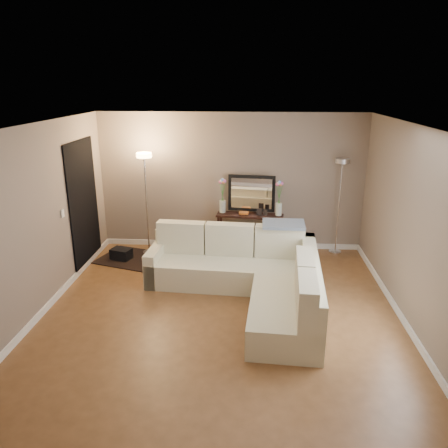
# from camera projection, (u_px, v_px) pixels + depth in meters

# --- Properties ---
(floor) EXTENTS (5.00, 5.50, 0.01)m
(floor) POSITION_uv_depth(u_px,v_px,m) (220.00, 317.00, 6.07)
(floor) COLOR brown
(floor) RESTS_ON ground
(ceiling) EXTENTS (5.00, 5.50, 0.01)m
(ceiling) POSITION_uv_depth(u_px,v_px,m) (220.00, 126.00, 5.26)
(ceiling) COLOR white
(ceiling) RESTS_ON ground
(wall_back) EXTENTS (5.00, 0.02, 2.60)m
(wall_back) POSITION_uv_depth(u_px,v_px,m) (231.00, 182.00, 8.29)
(wall_back) COLOR gray
(wall_back) RESTS_ON ground
(wall_front) EXTENTS (5.00, 0.02, 2.60)m
(wall_front) POSITION_uv_depth(u_px,v_px,m) (190.00, 354.00, 3.05)
(wall_front) COLOR gray
(wall_front) RESTS_ON ground
(wall_left) EXTENTS (0.02, 5.50, 2.60)m
(wall_left) POSITION_uv_depth(u_px,v_px,m) (33.00, 224.00, 5.83)
(wall_left) COLOR gray
(wall_left) RESTS_ON ground
(wall_right) EXTENTS (0.02, 5.50, 2.60)m
(wall_right) POSITION_uv_depth(u_px,v_px,m) (418.00, 233.00, 5.51)
(wall_right) COLOR gray
(wall_right) RESTS_ON ground
(baseboard_back) EXTENTS (5.00, 0.03, 0.10)m
(baseboard_back) POSITION_uv_depth(u_px,v_px,m) (231.00, 244.00, 8.65)
(baseboard_back) COLOR white
(baseboard_back) RESTS_ON ground
(baseboard_left) EXTENTS (0.03, 5.50, 0.10)m
(baseboard_left) POSITION_uv_depth(u_px,v_px,m) (46.00, 308.00, 6.22)
(baseboard_left) COLOR white
(baseboard_left) RESTS_ON ground
(baseboard_right) EXTENTS (0.03, 5.50, 0.10)m
(baseboard_right) POSITION_uv_depth(u_px,v_px,m) (403.00, 320.00, 5.90)
(baseboard_right) COLOR white
(baseboard_right) RESTS_ON ground
(doorway) EXTENTS (0.02, 1.20, 2.20)m
(doorway) POSITION_uv_depth(u_px,v_px,m) (84.00, 205.00, 7.50)
(doorway) COLOR black
(doorway) RESTS_ON ground
(switch_plate) EXTENTS (0.02, 0.08, 0.12)m
(switch_plate) POSITION_uv_depth(u_px,v_px,m) (63.00, 213.00, 6.66)
(switch_plate) COLOR white
(switch_plate) RESTS_ON ground
(sectional_sofa) EXTENTS (2.69, 2.70, 0.93)m
(sectional_sofa) POSITION_uv_depth(u_px,v_px,m) (251.00, 275.00, 6.58)
(sectional_sofa) COLOR beige
(sectional_sofa) RESTS_ON floor
(throw_blanket) EXTENTS (0.67, 0.40, 0.09)m
(throw_blanket) POSITION_uv_depth(u_px,v_px,m) (284.00, 224.00, 6.95)
(throw_blanket) COLOR slate
(throw_blanket) RESTS_ON sectional_sofa
(console_table) EXTENTS (1.27, 0.47, 0.76)m
(console_table) POSITION_uv_depth(u_px,v_px,m) (246.00, 231.00, 8.24)
(console_table) COLOR black
(console_table) RESTS_ON floor
(leaning_mirror) EXTENTS (0.87, 0.14, 0.69)m
(leaning_mirror) POSITION_uv_depth(u_px,v_px,m) (252.00, 193.00, 8.15)
(leaning_mirror) COLOR black
(leaning_mirror) RESTS_ON console_table
(table_decor) EXTENTS (0.53, 0.14, 0.12)m
(table_decor) POSITION_uv_depth(u_px,v_px,m) (250.00, 213.00, 8.07)
(table_decor) COLOR orange
(table_decor) RESTS_ON console_table
(flower_vase_left) EXTENTS (0.15, 0.13, 0.65)m
(flower_vase_left) POSITION_uv_depth(u_px,v_px,m) (222.00, 198.00, 8.12)
(flower_vase_left) COLOR silver
(flower_vase_left) RESTS_ON console_table
(flower_vase_right) EXTENTS (0.15, 0.13, 0.65)m
(flower_vase_right) POSITION_uv_depth(u_px,v_px,m) (279.00, 201.00, 7.94)
(flower_vase_right) COLOR silver
(flower_vase_right) RESTS_ON console_table
(floor_lamp_lit) EXTENTS (0.34, 0.34, 1.91)m
(floor_lamp_lit) POSITION_uv_depth(u_px,v_px,m) (146.00, 184.00, 7.92)
(floor_lamp_lit) COLOR silver
(floor_lamp_lit) RESTS_ON floor
(floor_lamp_unlit) EXTENTS (0.29, 0.29, 1.81)m
(floor_lamp_unlit) POSITION_uv_depth(u_px,v_px,m) (340.00, 188.00, 7.96)
(floor_lamp_unlit) COLOR silver
(floor_lamp_unlit) RESTS_ON floor
(charcoal_rug) EXTENTS (1.47, 1.26, 0.02)m
(charcoal_rug) POSITION_uv_depth(u_px,v_px,m) (135.00, 259.00, 8.05)
(charcoal_rug) COLOR black
(charcoal_rug) RESTS_ON floor
(black_bag) EXTENTS (0.41, 0.34, 0.23)m
(black_bag) POSITION_uv_depth(u_px,v_px,m) (121.00, 255.00, 8.00)
(black_bag) COLOR black
(black_bag) RESTS_ON charcoal_rug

